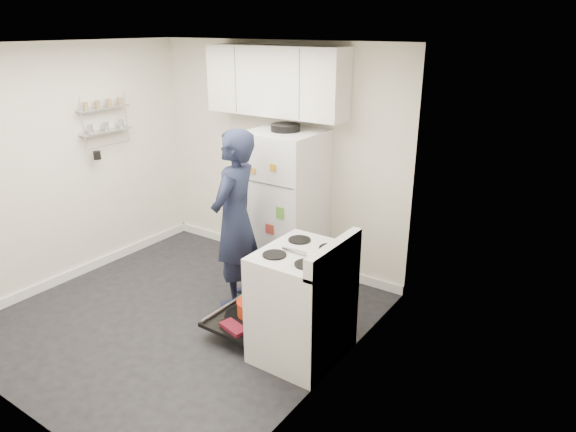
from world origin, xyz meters
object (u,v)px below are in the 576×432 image
Objects in this scene: open_oven_door at (248,313)px; refrigerator at (286,207)px; electric_range at (301,305)px; person at (235,220)px.

refrigerator is at bearing 107.24° from open_oven_door.
open_oven_door is at bearing -72.76° from refrigerator.
person is at bearing 159.55° from electric_range.
person reaches higher than electric_range.
open_oven_door is 1.31m from refrigerator.
person reaches higher than open_oven_door.
refrigerator is 0.97× the size of person.
person reaches higher than refrigerator.
open_oven_door is 0.40× the size of person.
person is at bearing -97.10° from refrigerator.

